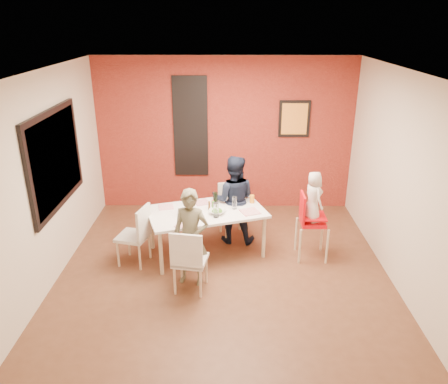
{
  "coord_description": "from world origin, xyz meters",
  "views": [
    {
      "loc": [
        0.05,
        -5.26,
        3.29
      ],
      "look_at": [
        0.0,
        0.3,
        1.05
      ],
      "focal_mm": 35.0,
      "sensor_mm": 36.0,
      "label": 1
    }
  ],
  "objects_px": {
    "chair_near": "(189,258)",
    "paper_towel_roll": "(189,206)",
    "child_near": "(191,238)",
    "wine_bottle": "(215,201)",
    "dining_table": "(206,214)",
    "chair_left": "(138,232)",
    "child_far": "(234,200)",
    "chair_far": "(232,206)",
    "toddler": "(313,197)",
    "high_chair": "(310,220)"
  },
  "relations": [
    {
      "from": "chair_near",
      "to": "chair_left",
      "type": "relative_size",
      "value": 1.0
    },
    {
      "from": "wine_bottle",
      "to": "child_far",
      "type": "bearing_deg",
      "value": 50.28
    },
    {
      "from": "dining_table",
      "to": "chair_left",
      "type": "xyz_separation_m",
      "value": [
        -0.95,
        -0.31,
        -0.14
      ]
    },
    {
      "from": "child_far",
      "to": "chair_left",
      "type": "bearing_deg",
      "value": 33.65
    },
    {
      "from": "chair_left",
      "to": "paper_towel_roll",
      "type": "xyz_separation_m",
      "value": [
        0.72,
        0.15,
        0.33
      ]
    },
    {
      "from": "child_near",
      "to": "child_far",
      "type": "xyz_separation_m",
      "value": [
        0.56,
        1.17,
        0.04
      ]
    },
    {
      "from": "toddler",
      "to": "paper_towel_roll",
      "type": "bearing_deg",
      "value": 70.7
    },
    {
      "from": "paper_towel_roll",
      "to": "chair_far",
      "type": "bearing_deg",
      "value": 52.37
    },
    {
      "from": "dining_table",
      "to": "chair_far",
      "type": "distance_m",
      "value": 0.75
    },
    {
      "from": "paper_towel_roll",
      "to": "chair_left",
      "type": "bearing_deg",
      "value": -168.01
    },
    {
      "from": "child_near",
      "to": "wine_bottle",
      "type": "relative_size",
      "value": 5.22
    },
    {
      "from": "dining_table",
      "to": "toddler",
      "type": "bearing_deg",
      "value": -3.89
    },
    {
      "from": "child_far",
      "to": "toddler",
      "type": "height_order",
      "value": "child_far"
    },
    {
      "from": "chair_far",
      "to": "paper_towel_roll",
      "type": "bearing_deg",
      "value": -144.34
    },
    {
      "from": "dining_table",
      "to": "chair_far",
      "type": "xyz_separation_m",
      "value": [
        0.37,
        0.63,
        -0.15
      ]
    },
    {
      "from": "chair_far",
      "to": "toddler",
      "type": "relative_size",
      "value": 1.16
    },
    {
      "from": "dining_table",
      "to": "wine_bottle",
      "type": "relative_size",
      "value": 7.4
    },
    {
      "from": "paper_towel_roll",
      "to": "chair_near",
      "type": "bearing_deg",
      "value": -86.36
    },
    {
      "from": "chair_left",
      "to": "child_far",
      "type": "xyz_separation_m",
      "value": [
        1.35,
        0.71,
        0.21
      ]
    },
    {
      "from": "chair_left",
      "to": "toddler",
      "type": "relative_size",
      "value": 1.19
    },
    {
      "from": "chair_near",
      "to": "paper_towel_roll",
      "type": "height_order",
      "value": "paper_towel_roll"
    },
    {
      "from": "toddler",
      "to": "child_near",
      "type": "bearing_deg",
      "value": 90.75
    },
    {
      "from": "chair_far",
      "to": "child_near",
      "type": "bearing_deg",
      "value": -127.75
    },
    {
      "from": "chair_left",
      "to": "child_near",
      "type": "distance_m",
      "value": 0.93
    },
    {
      "from": "dining_table",
      "to": "wine_bottle",
      "type": "xyz_separation_m",
      "value": [
        0.13,
        0.07,
        0.19
      ]
    },
    {
      "from": "child_near",
      "to": "paper_towel_roll",
      "type": "distance_m",
      "value": 0.64
    },
    {
      "from": "chair_far",
      "to": "chair_near",
      "type": "bearing_deg",
      "value": -125.33
    },
    {
      "from": "chair_left",
      "to": "high_chair",
      "type": "height_order",
      "value": "high_chair"
    },
    {
      "from": "paper_towel_roll",
      "to": "dining_table",
      "type": "bearing_deg",
      "value": 34.48
    },
    {
      "from": "chair_near",
      "to": "paper_towel_roll",
      "type": "bearing_deg",
      "value": -76.85
    },
    {
      "from": "chair_far",
      "to": "high_chair",
      "type": "relative_size",
      "value": 0.86
    },
    {
      "from": "chair_near",
      "to": "high_chair",
      "type": "xyz_separation_m",
      "value": [
        1.66,
        0.91,
        0.1
      ]
    },
    {
      "from": "child_far",
      "to": "child_near",
      "type": "bearing_deg",
      "value": 70.3
    },
    {
      "from": "wine_bottle",
      "to": "paper_towel_roll",
      "type": "relative_size",
      "value": 0.91
    },
    {
      "from": "chair_near",
      "to": "child_far",
      "type": "bearing_deg",
      "value": -102.71
    },
    {
      "from": "chair_near",
      "to": "child_far",
      "type": "xyz_separation_m",
      "value": [
        0.58,
        1.41,
        0.2
      ]
    },
    {
      "from": "chair_left",
      "to": "high_chair",
      "type": "bearing_deg",
      "value": 109.65
    },
    {
      "from": "chair_left",
      "to": "child_far",
      "type": "distance_m",
      "value": 1.53
    },
    {
      "from": "toddler",
      "to": "chair_near",
      "type": "bearing_deg",
      "value": 97.21
    },
    {
      "from": "chair_near",
      "to": "wine_bottle",
      "type": "distance_m",
      "value": 1.17
    },
    {
      "from": "chair_left",
      "to": "wine_bottle",
      "type": "height_order",
      "value": "wine_bottle"
    },
    {
      "from": "chair_near",
      "to": "paper_towel_roll",
      "type": "distance_m",
      "value": 0.92
    },
    {
      "from": "wine_bottle",
      "to": "paper_towel_roll",
      "type": "distance_m",
      "value": 0.43
    },
    {
      "from": "chair_left",
      "to": "child_far",
      "type": "relative_size",
      "value": 0.63
    },
    {
      "from": "chair_near",
      "to": "child_far",
      "type": "relative_size",
      "value": 0.63
    },
    {
      "from": "child_near",
      "to": "high_chair",
      "type": "bearing_deg",
      "value": 33.63
    },
    {
      "from": "child_near",
      "to": "wine_bottle",
      "type": "distance_m",
      "value": 0.91
    },
    {
      "from": "chair_far",
      "to": "child_near",
      "type": "relative_size",
      "value": 0.65
    },
    {
      "from": "high_chair",
      "to": "paper_towel_roll",
      "type": "height_order",
      "value": "high_chair"
    },
    {
      "from": "dining_table",
      "to": "chair_far",
      "type": "relative_size",
      "value": 2.17
    }
  ]
}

